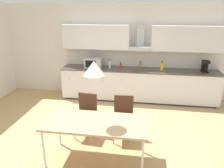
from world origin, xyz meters
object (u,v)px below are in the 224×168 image
Objects in this scene: pendant_lamp at (94,68)px; coffee_maker at (205,66)px; chair_far_right at (123,113)px; chair_far_left at (86,111)px; bottle_white at (110,64)px; dining_table at (96,124)px; bottle_yellow at (162,66)px; bottle_brown at (140,65)px; microwave at (94,63)px; bottle_red at (121,66)px.

coffee_maker is at bearing 50.47° from pendant_lamp.
chair_far_right is 0.75m from chair_far_left.
chair_far_left is (-0.14, -1.99, -0.47)m from bottle_white.
coffee_maker is 0.34× the size of chair_far_left.
dining_table is at bearing -116.02° from chair_far_right.
pendant_lamp is at bearing 0.00° from dining_table.
chair_far_right reaches higher than dining_table.
bottle_brown is at bearing 172.72° from bottle_yellow.
pendant_lamp is at bearing -116.02° from chair_far_right.
bottle_white is 0.30× the size of chair_far_right.
chair_far_left is (-0.37, 0.77, -0.16)m from dining_table.
pendant_lamp is (-0.38, -0.77, 1.10)m from chair_far_right.
chair_far_left is (-0.75, -0.00, 0.00)m from chair_far_right.
chair_far_right is at bearing 63.98° from dining_table.
pendant_lamp is (0.69, -2.75, 0.60)m from microwave.
bottle_red is at bearing -178.68° from coffee_maker.
chair_far_left is at bearing 115.81° from dining_table.
bottle_white is at bearing 94.72° from dining_table.
pendant_lamp reaches higher than bottle_brown.
dining_table is at bearing -75.98° from microwave.
bottle_brown is 0.54m from bottle_red.
pendant_lamp is (0.00, 0.00, 0.94)m from dining_table.
dining_table is at bearing -113.53° from bottle_yellow.
bottle_red is (-1.11, -0.01, -0.03)m from bottle_yellow.
coffee_maker is 0.34× the size of chair_far_right.
microwave is at bearing 99.05° from chair_far_left.
pendant_lamp reaches higher than dining_table.
bottle_brown reaches higher than bottle_red.
coffee_maker is at bearing 37.05° from chair_far_left.
bottle_red is 0.11× the size of dining_table.
bottle_yellow is (-1.10, -0.04, -0.04)m from coffee_maker.
microwave reaches higher than dining_table.
bottle_yellow is 0.30× the size of chair_far_left.
bottle_red is at bearing 88.32° from pendant_lamp.
bottle_yellow reaches higher than chair_far_right.
chair_far_right is (-0.82, -1.97, -0.47)m from bottle_yellow.
bottle_white is 2.05m from chair_far_left.
pendant_lamp reaches higher than coffee_maker.
bottle_brown is 0.26× the size of chair_far_left.
bottle_white is at bearing -176.21° from bottle_brown.
bottle_white is 1.17× the size of bottle_brown.
bottle_red is at bearing 77.04° from chair_far_left.
dining_table is 0.94m from pendant_lamp.
bottle_red is (0.77, -0.02, -0.06)m from microwave.
bottle_brown is (1.30, 0.06, -0.04)m from microwave.
coffee_maker is 3.38m from chair_far_left.
chair_far_left is at bearing 115.81° from pendant_lamp.
bottle_brown is 2.95m from pendant_lamp.
bottle_red is at bearing -179.64° from bottle_yellow.
bottle_yellow is at bearing 0.36° from bottle_red.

